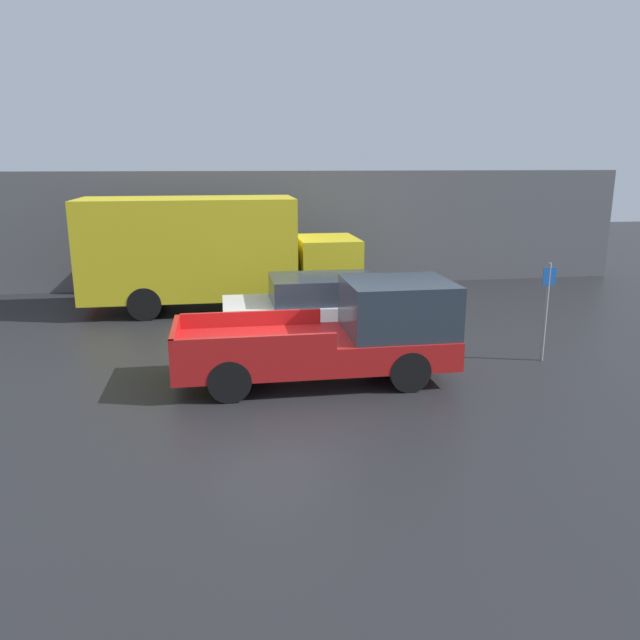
% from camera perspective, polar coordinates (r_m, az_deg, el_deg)
% --- Properties ---
extents(ground_plane, '(60.00, 60.00, 0.00)m').
position_cam_1_polar(ground_plane, '(13.26, -4.70, -5.08)').
color(ground_plane, '#232326').
extents(building_wall, '(28.00, 0.15, 4.06)m').
position_cam_1_polar(building_wall, '(22.36, -6.82, 8.17)').
color(building_wall, '#56565B').
rests_on(building_wall, ground).
extents(pickup_truck, '(5.63, 2.10, 2.04)m').
position_cam_1_polar(pickup_truck, '(12.77, 2.15, -1.28)').
color(pickup_truck, red).
rests_on(pickup_truck, ground).
extents(car, '(4.65, 2.01, 1.64)m').
position_cam_1_polar(car, '(15.53, -0.12, 1.12)').
color(car, silver).
rests_on(car, ground).
extents(delivery_truck, '(8.18, 2.55, 3.35)m').
position_cam_1_polar(delivery_truck, '(19.09, -10.09, 6.27)').
color(delivery_truck, gold).
rests_on(delivery_truck, ground).
extents(parking_sign, '(0.30, 0.07, 2.24)m').
position_cam_1_polar(parking_sign, '(14.75, 19.99, 1.20)').
color(parking_sign, gray).
rests_on(parking_sign, ground).
extents(newspaper_box, '(0.45, 0.40, 1.05)m').
position_cam_1_polar(newspaper_box, '(22.67, -20.38, 3.61)').
color(newspaper_box, red).
rests_on(newspaper_box, ground).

